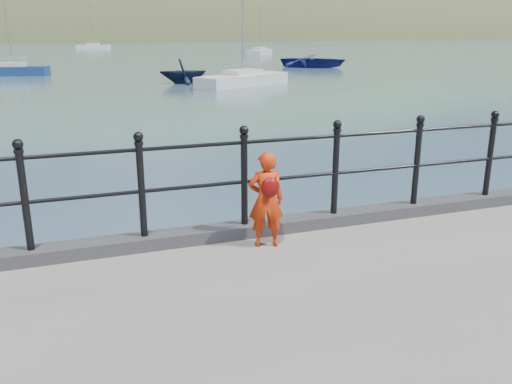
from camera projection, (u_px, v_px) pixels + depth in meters
name	position (u px, v px, depth m)	size (l,w,h in m)	color
ground	(196.00, 311.00, 6.81)	(600.00, 600.00, 0.00)	#2D4251
kerb	(196.00, 235.00, 6.37)	(60.00, 0.30, 0.15)	#28282B
railing	(194.00, 174.00, 6.15)	(18.11, 0.11, 1.20)	black
far_shore	(157.00, 90.00, 241.76)	(830.00, 200.00, 156.00)	#333A21
child	(266.00, 199.00, 6.10)	(0.46, 0.36, 1.11)	red
launch_blue	(314.00, 61.00, 50.59)	(4.34, 6.07, 1.26)	navy
launch_navy	(183.00, 71.00, 35.32)	(2.59, 3.00, 1.58)	black
sailboat_near	(243.00, 80.00, 34.09)	(6.90, 5.20, 9.39)	beige
sailboat_deep	(93.00, 47.00, 99.20)	(6.17, 3.91, 8.82)	white
sailboat_far	(260.00, 52.00, 76.20)	(5.64, 7.03, 10.12)	silver
sailboat_port	(13.00, 71.00, 41.58)	(5.42, 3.01, 7.61)	navy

